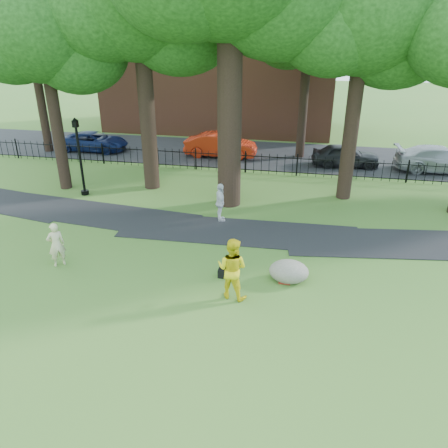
% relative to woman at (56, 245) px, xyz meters
% --- Properties ---
extents(ground, '(120.00, 120.00, 0.00)m').
position_rel_woman_xyz_m(ground, '(4.93, 0.11, -0.83)').
color(ground, '#396824').
rests_on(ground, ground).
extents(footpath, '(36.07, 3.85, 0.03)m').
position_rel_woman_xyz_m(footpath, '(5.93, 4.01, -0.83)').
color(footpath, black).
rests_on(footpath, ground).
extents(street, '(80.00, 7.00, 0.02)m').
position_rel_woman_xyz_m(street, '(4.93, 16.11, -0.83)').
color(street, black).
rests_on(street, ground).
extents(iron_fence, '(44.00, 0.04, 1.20)m').
position_rel_woman_xyz_m(iron_fence, '(4.93, 12.11, -0.23)').
color(iron_fence, black).
rests_on(iron_fence, ground).
extents(brick_building, '(18.00, 8.00, 12.00)m').
position_rel_woman_xyz_m(brick_building, '(0.93, 24.11, 5.17)').
color(brick_building, brown).
rests_on(brick_building, ground).
extents(tree_row, '(26.82, 7.96, 12.42)m').
position_rel_woman_xyz_m(tree_row, '(5.44, 8.51, 7.32)').
color(tree_row, black).
rests_on(tree_row, ground).
extents(woman, '(0.72, 0.70, 1.67)m').
position_rel_woman_xyz_m(woman, '(0.00, 0.00, 0.00)').
color(woman, '#C9BF8A').
rests_on(woman, ground).
extents(man, '(1.15, 0.99, 2.05)m').
position_rel_woman_xyz_m(man, '(6.53, -0.71, 0.19)').
color(man, yellow).
rests_on(man, ground).
extents(pedestrian, '(0.73, 1.10, 1.74)m').
position_rel_woman_xyz_m(pedestrian, '(4.94, 5.01, 0.04)').
color(pedestrian, silver).
rests_on(pedestrian, ground).
extents(boulder, '(1.45, 1.15, 0.79)m').
position_rel_woman_xyz_m(boulder, '(8.25, 0.63, -0.44)').
color(boulder, '#6C655A').
rests_on(boulder, ground).
extents(lamppost, '(0.39, 0.39, 3.93)m').
position_rel_woman_xyz_m(lamppost, '(-2.58, 6.85, 1.09)').
color(lamppost, black).
rests_on(lamppost, ground).
extents(backpack, '(0.41, 0.26, 0.31)m').
position_rel_woman_xyz_m(backpack, '(6.05, 0.36, -0.68)').
color(backpack, black).
rests_on(backpack, ground).
extents(red_bag, '(0.40, 0.25, 0.27)m').
position_rel_woman_xyz_m(red_bag, '(8.14, 0.42, -0.70)').
color(red_bag, maroon).
rests_on(red_bag, ground).
extents(red_sedan, '(4.67, 1.65, 1.54)m').
position_rel_woman_xyz_m(red_sedan, '(2.80, 15.14, -0.06)').
color(red_sedan, '#AF230D').
rests_on(red_sedan, ground).
extents(navy_van, '(4.59, 2.13, 1.27)m').
position_rel_woman_xyz_m(navy_van, '(-6.03, 14.88, -0.20)').
color(navy_van, '#0D1A44').
rests_on(navy_van, ground).
extents(grey_car, '(4.15, 1.95, 1.37)m').
position_rel_woman_xyz_m(grey_car, '(10.74, 14.56, -0.15)').
color(grey_car, black).
rests_on(grey_car, ground).
extents(silver_car, '(5.26, 2.41, 1.49)m').
position_rel_woman_xyz_m(silver_car, '(16.14, 14.59, -0.09)').
color(silver_car, '#989BA0').
rests_on(silver_car, ground).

